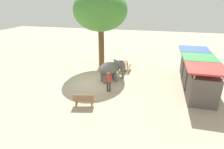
% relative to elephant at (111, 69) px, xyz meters
% --- Properties ---
extents(ground_plane, '(60.00, 60.00, 0.00)m').
position_rel_elephant_xyz_m(ground_plane, '(0.88, -1.45, -1.11)').
color(ground_plane, '#BAA88C').
extents(elephant, '(2.33, 2.36, 1.74)m').
position_rel_elephant_xyz_m(elephant, '(0.00, 0.00, 0.00)').
color(elephant, slate).
rests_on(elephant, ground_plane).
extents(person_handler, '(0.32, 0.50, 1.62)m').
position_rel_elephant_xyz_m(person_handler, '(2.06, 0.29, -0.16)').
color(person_handler, '#3F3833').
rests_on(person_handler, ground_plane).
extents(shade_tree_main, '(5.64, 5.17, 7.66)m').
position_rel_elephant_xyz_m(shade_tree_main, '(-3.56, -1.96, 4.51)').
color(shade_tree_main, brown).
rests_on(shade_tree_main, ground_plane).
extents(wooden_bench, '(0.69, 1.45, 0.88)m').
position_rel_elephant_xyz_m(wooden_bench, '(4.56, -0.75, -0.64)').
color(wooden_bench, olive).
rests_on(wooden_bench, ground_plane).
extents(picnic_table_near, '(1.52, 1.50, 0.78)m').
position_rel_elephant_xyz_m(picnic_table_near, '(-2.85, 0.48, -0.52)').
color(picnic_table_near, brown).
rests_on(picnic_table_near, ground_plane).
extents(market_stall_blue, '(2.50, 2.50, 2.52)m').
position_rel_elephant_xyz_m(market_stall_blue, '(-3.11, 6.90, 0.03)').
color(market_stall_blue, '#59514C').
rests_on(market_stall_blue, ground_plane).
extents(market_stall_green, '(2.50, 2.50, 2.52)m').
position_rel_elephant_xyz_m(market_stall_green, '(-0.51, 6.90, 0.03)').
color(market_stall_green, '#59514C').
rests_on(market_stall_green, ground_plane).
extents(market_stall_red, '(2.50, 2.50, 2.52)m').
position_rel_elephant_xyz_m(market_stall_red, '(2.09, 6.90, 0.03)').
color(market_stall_red, '#59514C').
rests_on(market_stall_red, ground_plane).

